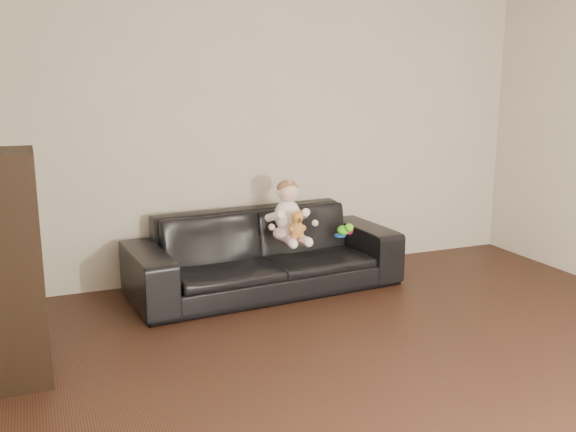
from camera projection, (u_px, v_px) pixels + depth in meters
name	position (u px, v px, depth m)	size (l,w,h in m)	color
floor	(454.00, 400.00, 3.69)	(5.50, 5.50, 0.00)	#321B11
wall_back	(279.00, 134.00, 5.90)	(5.00, 5.00, 0.00)	beige
sofa	(265.00, 252.00, 5.53)	(2.31, 0.90, 0.67)	black
cabinet	(11.00, 269.00, 3.81)	(0.35, 0.48, 1.41)	black
shelf_item	(10.00, 216.00, 3.75)	(0.18, 0.25, 0.28)	silver
baby	(289.00, 215.00, 5.41)	(0.35, 0.44, 0.52)	silver
teddy_bear	(297.00, 225.00, 5.28)	(0.14, 0.14, 0.23)	#B67734
toy_green	(343.00, 230.00, 5.67)	(0.10, 0.12, 0.09)	#5BEB1B
toy_rattle	(349.00, 231.00, 5.68)	(0.07, 0.07, 0.07)	red
toy_blue_disc	(340.00, 235.00, 5.63)	(0.10, 0.10, 0.01)	blue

